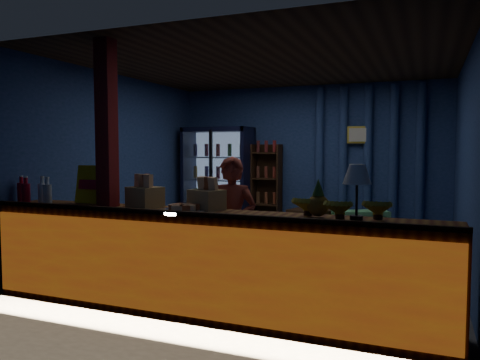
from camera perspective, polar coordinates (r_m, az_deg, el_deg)
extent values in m
plane|color=#515154|center=(6.21, 3.41, -10.40)|extent=(4.60, 4.60, 0.00)
plane|color=navy|center=(8.14, 8.34, 2.22)|extent=(4.60, 0.00, 4.60)
plane|color=navy|center=(4.00, -6.51, 0.52)|extent=(4.60, 0.00, 4.60)
plane|color=navy|center=(7.09, -14.48, 1.89)|extent=(0.00, 4.40, 4.40)
plane|color=navy|center=(5.73, 25.85, 1.17)|extent=(0.00, 4.40, 4.40)
plane|color=#472D19|center=(6.11, 3.51, 13.94)|extent=(4.60, 4.60, 0.00)
cube|color=brown|center=(4.39, -4.54, -10.07)|extent=(4.40, 0.55, 0.95)
cube|color=red|center=(4.14, -6.35, -10.95)|extent=(4.35, 0.02, 0.81)
cube|color=#351B10|center=(4.06, -6.27, -4.11)|extent=(4.40, 0.04, 0.04)
cube|color=maroon|center=(4.82, -15.85, 0.97)|extent=(0.16, 0.16, 2.60)
cube|color=black|center=(8.58, -1.93, 0.00)|extent=(1.20, 0.06, 1.90)
cube|color=black|center=(8.58, -6.14, -0.02)|extent=(0.06, 0.60, 1.90)
cube|color=black|center=(8.11, 0.99, -0.22)|extent=(0.06, 0.60, 1.90)
cube|color=black|center=(8.32, -2.70, 6.15)|extent=(1.20, 0.60, 0.08)
cube|color=black|center=(8.44, -2.66, -6.29)|extent=(1.20, 0.60, 0.08)
cube|color=#99B2D8|center=(8.53, -2.06, -0.02)|extent=(1.08, 0.02, 1.74)
cube|color=white|center=(8.08, -3.50, -0.25)|extent=(1.12, 0.02, 1.78)
cube|color=black|center=(8.06, -3.56, -0.26)|extent=(0.05, 0.05, 1.80)
cube|color=silver|center=(8.42, -2.66, -5.42)|extent=(1.08, 0.48, 0.02)
cylinder|color=red|center=(8.60, -5.40, -4.36)|extent=(0.07, 0.07, 0.22)
cylinder|color=#1C691A|center=(8.50, -4.05, -4.45)|extent=(0.07, 0.07, 0.22)
cylinder|color=#AC7A1A|center=(8.40, -2.66, -4.54)|extent=(0.07, 0.07, 0.22)
cylinder|color=#241753|center=(8.31, -1.25, -4.63)|extent=(0.07, 0.07, 0.22)
cylinder|color=maroon|center=(8.23, 0.20, -4.72)|extent=(0.07, 0.07, 0.22)
cube|color=silver|center=(8.37, -2.67, -2.71)|extent=(1.08, 0.48, 0.02)
cylinder|color=#1C691A|center=(8.55, -5.42, -1.71)|extent=(0.07, 0.07, 0.22)
cylinder|color=#AC7A1A|center=(8.45, -4.06, -1.77)|extent=(0.07, 0.07, 0.22)
cylinder|color=#241753|center=(8.35, -2.67, -1.83)|extent=(0.07, 0.07, 0.22)
cylinder|color=maroon|center=(8.26, -1.25, -1.89)|extent=(0.07, 0.07, 0.22)
cylinder|color=red|center=(8.18, 0.20, -1.95)|extent=(0.07, 0.07, 0.22)
cube|color=silver|center=(8.33, -2.68, 0.02)|extent=(1.08, 0.48, 0.02)
cylinder|color=#AC7A1A|center=(8.52, -5.44, 0.97)|extent=(0.07, 0.07, 0.22)
cylinder|color=#241753|center=(8.42, -4.07, 0.94)|extent=(0.07, 0.07, 0.22)
cylinder|color=maroon|center=(8.32, -2.68, 0.91)|extent=(0.07, 0.07, 0.22)
cylinder|color=red|center=(8.23, -1.25, 0.88)|extent=(0.07, 0.07, 0.22)
cylinder|color=#1C691A|center=(8.15, 0.20, 0.85)|extent=(0.07, 0.07, 0.22)
cube|color=silver|center=(8.31, -2.69, 2.77)|extent=(1.08, 0.48, 0.02)
cylinder|color=#241753|center=(8.51, -5.45, 3.66)|extent=(0.07, 0.07, 0.22)
cylinder|color=maroon|center=(8.41, -4.09, 3.66)|extent=(0.07, 0.07, 0.22)
cylinder|color=red|center=(8.31, -2.69, 3.67)|extent=(0.07, 0.07, 0.22)
cylinder|color=#1C691A|center=(8.22, -1.26, 3.67)|extent=(0.07, 0.07, 0.22)
cylinder|color=#AC7A1A|center=(8.14, 0.20, 3.67)|extent=(0.07, 0.07, 0.22)
cube|color=#351B10|center=(8.31, 3.53, -1.17)|extent=(0.50, 0.02, 1.60)
cube|color=#351B10|center=(8.27, 1.70, -1.19)|extent=(0.03, 0.28, 1.60)
cube|color=#351B10|center=(8.12, 4.82, -1.29)|extent=(0.03, 0.28, 1.60)
cube|color=#351B10|center=(8.28, 3.23, -6.07)|extent=(0.46, 0.26, 0.02)
cube|color=#351B10|center=(8.22, 3.24, -2.98)|extent=(0.46, 0.26, 0.02)
cube|color=#351B10|center=(8.18, 3.25, 0.15)|extent=(0.46, 0.26, 0.02)
cube|color=#351B10|center=(8.16, 3.26, 3.31)|extent=(0.46, 0.26, 0.02)
cylinder|color=navy|center=(8.04, 9.63, 2.18)|extent=(0.14, 0.14, 2.50)
cylinder|color=navy|center=(7.96, 12.45, 2.13)|extent=(0.14, 0.14, 2.50)
cylinder|color=navy|center=(7.91, 15.31, 2.07)|extent=(0.14, 0.14, 2.50)
cylinder|color=navy|center=(7.87, 18.20, 2.01)|extent=(0.14, 0.14, 2.50)
cylinder|color=navy|center=(7.86, 21.11, 1.94)|extent=(0.14, 0.14, 2.50)
cube|color=gold|center=(7.89, 14.25, 5.36)|extent=(0.36, 0.03, 0.28)
cube|color=silver|center=(7.87, 14.23, 5.36)|extent=(0.30, 0.01, 0.22)
imported|color=maroon|center=(4.85, -1.00, -5.71)|extent=(0.54, 0.36, 1.45)
imported|color=#55AA69|center=(7.21, 14.31, -5.82)|extent=(0.93, 0.94, 0.66)
cube|color=#351B10|center=(7.51, 8.50, -5.73)|extent=(0.72, 0.60, 0.56)
cylinder|color=#351B10|center=(7.47, 8.53, -3.17)|extent=(0.11, 0.11, 0.11)
cube|color=#D5C80B|center=(5.14, -17.13, -0.54)|extent=(0.51, 0.11, 0.40)
cube|color=#AD0B1F|center=(5.12, -17.27, -0.56)|extent=(0.42, 0.04, 0.10)
cylinder|color=#AD0B1F|center=(5.64, -25.08, -1.36)|extent=(0.09, 0.09, 0.21)
cylinder|color=#AD0B1F|center=(5.63, -25.12, 0.09)|extent=(0.04, 0.04, 0.08)
cylinder|color=white|center=(5.63, -25.13, 0.42)|extent=(0.04, 0.04, 0.02)
cylinder|color=#AD0B1F|center=(5.48, -24.63, -1.49)|extent=(0.09, 0.09, 0.21)
cylinder|color=#AD0B1F|center=(5.47, -24.67, 0.00)|extent=(0.04, 0.04, 0.08)
cylinder|color=white|center=(5.46, -24.68, 0.34)|extent=(0.04, 0.04, 0.02)
cylinder|color=silver|center=(5.43, -22.95, -1.49)|extent=(0.09, 0.09, 0.21)
cylinder|color=silver|center=(5.42, -22.99, 0.01)|extent=(0.04, 0.04, 0.08)
cylinder|color=white|center=(5.42, -23.00, 0.36)|extent=(0.04, 0.04, 0.02)
cylinder|color=silver|center=(5.27, -22.42, -1.63)|extent=(0.09, 0.09, 0.21)
cylinder|color=silver|center=(5.26, -22.46, -0.08)|extent=(0.04, 0.04, 0.08)
cylinder|color=white|center=(5.25, -22.47, 0.28)|extent=(0.04, 0.04, 0.02)
cube|color=#A68750|center=(4.72, -11.51, -2.05)|extent=(0.37, 0.34, 0.20)
cube|color=orange|center=(4.77, -12.13, -0.03)|extent=(0.09, 0.08, 0.13)
cube|color=#BF5523|center=(4.71, -11.54, -0.07)|extent=(0.09, 0.08, 0.13)
cube|color=orange|center=(4.65, -10.93, -0.11)|extent=(0.09, 0.08, 0.13)
cube|color=#A68750|center=(4.44, -4.08, -2.43)|extent=(0.36, 0.33, 0.19)
cube|color=orange|center=(4.48, -4.73, -0.37)|extent=(0.09, 0.08, 0.12)
cube|color=#BF5523|center=(4.42, -4.09, -0.42)|extent=(0.09, 0.08, 0.12)
cube|color=orange|center=(4.37, -3.43, -0.47)|extent=(0.09, 0.08, 0.12)
cylinder|color=silver|center=(4.29, -7.12, -3.78)|extent=(0.44, 0.44, 0.02)
cube|color=orange|center=(4.25, -6.10, -3.37)|extent=(0.10, 0.07, 0.05)
cube|color=#BF5523|center=(4.31, -6.02, -3.26)|extent=(0.12, 0.12, 0.05)
cube|color=orange|center=(4.37, -6.57, -3.18)|extent=(0.07, 0.10, 0.05)
cube|color=#BF5523|center=(4.37, -7.44, -3.17)|extent=(0.12, 0.12, 0.05)
cube|color=orange|center=(4.33, -8.12, -3.24)|extent=(0.10, 0.07, 0.05)
cube|color=#BF5523|center=(4.27, -8.24, -3.35)|extent=(0.12, 0.12, 0.05)
cube|color=orange|center=(4.21, -7.69, -3.44)|extent=(0.07, 0.10, 0.05)
cube|color=#BF5523|center=(4.21, -6.79, -3.44)|extent=(0.12, 0.12, 0.05)
cylinder|color=black|center=(3.94, 14.00, -4.48)|extent=(0.11, 0.11, 0.04)
cylinder|color=black|center=(3.92, 14.04, -2.16)|extent=(0.02, 0.02, 0.32)
cone|color=white|center=(3.90, 14.09, 0.70)|extent=(0.23, 0.23, 0.16)
sphere|color=brown|center=(3.99, 9.49, -3.08)|extent=(0.18, 0.18, 0.18)
cone|color=#29511B|center=(3.98, 9.52, -0.87)|extent=(0.10, 0.10, 0.14)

